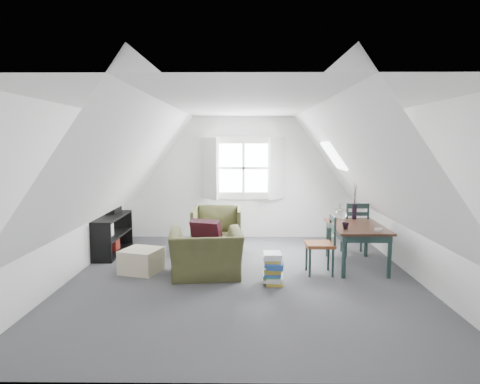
{
  "coord_description": "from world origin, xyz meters",
  "views": [
    {
      "loc": [
        0.02,
        -6.06,
        1.97
      ],
      "look_at": [
        -0.05,
        0.6,
        1.2
      ],
      "focal_mm": 32.0,
      "sensor_mm": 36.0,
      "label": 1
    }
  ],
  "objects_px": {
    "dining_table": "(356,231)",
    "media_shelf": "(109,237)",
    "armchair_far": "(217,251)",
    "dining_chair_near": "(322,243)",
    "dining_chair_far": "(355,227)",
    "magazine_stack": "(273,268)",
    "armchair_near": "(206,276)",
    "ottoman": "(142,261)"
  },
  "relations": [
    {
      "from": "ottoman",
      "to": "dining_table",
      "type": "relative_size",
      "value": 0.4
    },
    {
      "from": "ottoman",
      "to": "media_shelf",
      "type": "relative_size",
      "value": 0.4
    },
    {
      "from": "armchair_near",
      "to": "media_shelf",
      "type": "distance_m",
      "value": 2.23
    },
    {
      "from": "ottoman",
      "to": "dining_chair_near",
      "type": "bearing_deg",
      "value": -0.99
    },
    {
      "from": "armchair_near",
      "to": "dining_chair_far",
      "type": "height_order",
      "value": "dining_chair_far"
    },
    {
      "from": "magazine_stack",
      "to": "ottoman",
      "type": "bearing_deg",
      "value": 165.08
    },
    {
      "from": "ottoman",
      "to": "dining_chair_far",
      "type": "xyz_separation_m",
      "value": [
        3.51,
        1.05,
        0.31
      ]
    },
    {
      "from": "dining_chair_far",
      "to": "magazine_stack",
      "type": "height_order",
      "value": "dining_chair_far"
    },
    {
      "from": "dining_table",
      "to": "media_shelf",
      "type": "distance_m",
      "value": 4.25
    },
    {
      "from": "dining_table",
      "to": "magazine_stack",
      "type": "xyz_separation_m",
      "value": [
        -1.38,
        -0.86,
        -0.36
      ]
    },
    {
      "from": "armchair_far",
      "to": "media_shelf",
      "type": "distance_m",
      "value": 1.93
    },
    {
      "from": "armchair_far",
      "to": "dining_chair_far",
      "type": "distance_m",
      "value": 2.5
    },
    {
      "from": "armchair_far",
      "to": "dining_chair_far",
      "type": "bearing_deg",
      "value": -5.89
    },
    {
      "from": "armchair_far",
      "to": "magazine_stack",
      "type": "distance_m",
      "value": 2.03
    },
    {
      "from": "ottoman",
      "to": "dining_chair_far",
      "type": "distance_m",
      "value": 3.68
    },
    {
      "from": "dining_chair_near",
      "to": "armchair_far",
      "type": "bearing_deg",
      "value": -113.63
    },
    {
      "from": "magazine_stack",
      "to": "armchair_far",
      "type": "bearing_deg",
      "value": 116.52
    },
    {
      "from": "dining_chair_far",
      "to": "dining_chair_near",
      "type": "relative_size",
      "value": 1.06
    },
    {
      "from": "armchair_near",
      "to": "dining_chair_near",
      "type": "distance_m",
      "value": 1.8
    },
    {
      "from": "dining_table",
      "to": "media_shelf",
      "type": "height_order",
      "value": "media_shelf"
    },
    {
      "from": "media_shelf",
      "to": "armchair_near",
      "type": "bearing_deg",
      "value": -34.74
    },
    {
      "from": "dining_table",
      "to": "magazine_stack",
      "type": "bearing_deg",
      "value": -151.16
    },
    {
      "from": "dining_table",
      "to": "media_shelf",
      "type": "xyz_separation_m",
      "value": [
        -4.17,
        0.72,
        -0.28
      ]
    },
    {
      "from": "armchair_far",
      "to": "dining_table",
      "type": "bearing_deg",
      "value": -22.9
    },
    {
      "from": "armchair_near",
      "to": "ottoman",
      "type": "relative_size",
      "value": 1.96
    },
    {
      "from": "ottoman",
      "to": "dining_table",
      "type": "xyz_separation_m",
      "value": [
        3.35,
        0.34,
        0.4
      ]
    },
    {
      "from": "dining_table",
      "to": "dining_chair_near",
      "type": "height_order",
      "value": "dining_chair_near"
    },
    {
      "from": "dining_chair_far",
      "to": "magazine_stack",
      "type": "xyz_separation_m",
      "value": [
        -1.54,
        -1.57,
        -0.27
      ]
    },
    {
      "from": "armchair_far",
      "to": "dining_chair_near",
      "type": "height_order",
      "value": "dining_chair_near"
    },
    {
      "from": "armchair_far",
      "to": "dining_chair_near",
      "type": "distance_m",
      "value": 2.18
    },
    {
      "from": "armchair_near",
      "to": "dining_chair_near",
      "type": "height_order",
      "value": "dining_chair_near"
    },
    {
      "from": "armchair_far",
      "to": "dining_chair_near",
      "type": "xyz_separation_m",
      "value": [
        1.67,
        -1.33,
        0.46
      ]
    },
    {
      "from": "armchair_far",
      "to": "dining_chair_near",
      "type": "relative_size",
      "value": 1.0
    },
    {
      "from": "armchair_near",
      "to": "media_shelf",
      "type": "bearing_deg",
      "value": -41.1
    },
    {
      "from": "media_shelf",
      "to": "magazine_stack",
      "type": "xyz_separation_m",
      "value": [
        2.8,
        -1.59,
        -0.09
      ]
    },
    {
      "from": "dining_chair_far",
      "to": "media_shelf",
      "type": "height_order",
      "value": "dining_chair_far"
    },
    {
      "from": "armchair_near",
      "to": "armchair_far",
      "type": "distance_m",
      "value": 1.47
    },
    {
      "from": "magazine_stack",
      "to": "dining_chair_near",
      "type": "bearing_deg",
      "value": 32.01
    },
    {
      "from": "armchair_near",
      "to": "magazine_stack",
      "type": "height_order",
      "value": "magazine_stack"
    },
    {
      "from": "dining_chair_far",
      "to": "magazine_stack",
      "type": "bearing_deg",
      "value": 61.66
    },
    {
      "from": "armchair_near",
      "to": "dining_table",
      "type": "distance_m",
      "value": 2.48
    },
    {
      "from": "dining_chair_far",
      "to": "armchair_near",
      "type": "bearing_deg",
      "value": 42.25
    }
  ]
}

